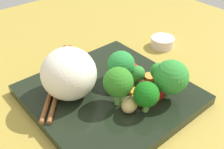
% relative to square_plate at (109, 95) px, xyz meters
% --- Properties ---
extents(ground_plane, '(1.10, 1.10, 0.02)m').
position_rel_square_plate_xyz_m(ground_plane, '(0.00, 0.00, -0.02)').
color(ground_plane, olive).
extents(square_plate, '(0.27, 0.27, 0.02)m').
position_rel_square_plate_xyz_m(square_plate, '(0.00, 0.00, 0.00)').
color(square_plate, black).
rests_on(square_plate, ground_plane).
extents(rice_mound, '(0.12, 0.12, 0.09)m').
position_rel_square_plate_xyz_m(rice_mound, '(0.06, -0.04, 0.05)').
color(rice_mound, white).
rests_on(rice_mound, square_plate).
extents(broccoli_floret_0, '(0.03, 0.03, 0.04)m').
position_rel_square_plate_xyz_m(broccoli_floret_0, '(-0.05, 0.02, 0.03)').
color(broccoli_floret_0, '#5CA048').
rests_on(broccoli_floret_0, square_plate).
extents(broccoli_floret_1, '(0.03, 0.03, 0.05)m').
position_rel_square_plate_xyz_m(broccoli_floret_1, '(-0.07, 0.05, 0.04)').
color(broccoli_floret_1, '#6DAC49').
rests_on(broccoli_floret_1, square_plate).
extents(broccoli_floret_2, '(0.06, 0.06, 0.07)m').
position_rel_square_plate_xyz_m(broccoli_floret_2, '(-0.07, 0.08, 0.05)').
color(broccoli_floret_2, '#5E9046').
rests_on(broccoli_floret_2, square_plate).
extents(broccoli_floret_3, '(0.05, 0.05, 0.07)m').
position_rel_square_plate_xyz_m(broccoli_floret_3, '(0.01, 0.03, 0.05)').
color(broccoli_floret_3, '#75AE55').
rests_on(broccoli_floret_3, square_plate).
extents(broccoli_floret_4, '(0.04, 0.04, 0.06)m').
position_rel_square_plate_xyz_m(broccoli_floret_4, '(-0.01, 0.08, 0.04)').
color(broccoli_floret_4, '#72AF42').
rests_on(broccoli_floret_4, square_plate).
extents(broccoli_floret_5, '(0.05, 0.05, 0.06)m').
position_rel_square_plate_xyz_m(broccoli_floret_5, '(-0.04, -0.01, 0.04)').
color(broccoli_floret_5, '#64933E').
rests_on(broccoli_floret_5, square_plate).
extents(carrot_slice_0, '(0.03, 0.03, 0.01)m').
position_rel_square_plate_xyz_m(carrot_slice_0, '(-0.03, 0.03, 0.01)').
color(carrot_slice_0, orange).
rests_on(carrot_slice_0, square_plate).
extents(carrot_slice_1, '(0.03, 0.03, 0.01)m').
position_rel_square_plate_xyz_m(carrot_slice_1, '(-0.09, 0.02, 0.01)').
color(carrot_slice_1, orange).
rests_on(carrot_slice_1, square_plate).
extents(carrot_slice_2, '(0.04, 0.04, 0.01)m').
position_rel_square_plate_xyz_m(carrot_slice_2, '(-0.03, 0.01, 0.01)').
color(carrot_slice_2, orange).
rests_on(carrot_slice_2, square_plate).
extents(carrot_slice_3, '(0.04, 0.04, 0.01)m').
position_rel_square_plate_xyz_m(carrot_slice_3, '(-0.02, 0.05, 0.01)').
color(carrot_slice_3, orange).
rests_on(carrot_slice_3, square_plate).
extents(pepper_chunk_0, '(0.03, 0.02, 0.02)m').
position_rel_square_plate_xyz_m(pepper_chunk_0, '(-0.05, 0.07, 0.02)').
color(pepper_chunk_0, red).
rests_on(pepper_chunk_0, square_plate).
extents(pepper_chunk_1, '(0.03, 0.02, 0.02)m').
position_rel_square_plate_xyz_m(pepper_chunk_1, '(-0.06, -0.01, 0.02)').
color(pepper_chunk_1, red).
rests_on(pepper_chunk_1, square_plate).
extents(pepper_chunk_2, '(0.02, 0.03, 0.02)m').
position_rel_square_plate_xyz_m(pepper_chunk_2, '(-0.09, 0.04, 0.02)').
color(pepper_chunk_2, red).
rests_on(pepper_chunk_2, square_plate).
extents(pepper_chunk_3, '(0.03, 0.02, 0.01)m').
position_rel_square_plate_xyz_m(pepper_chunk_3, '(-0.05, 0.04, 0.02)').
color(pepper_chunk_3, red).
rests_on(pepper_chunk_3, square_plate).
extents(chicken_piece_1, '(0.04, 0.04, 0.02)m').
position_rel_square_plate_xyz_m(chicken_piece_1, '(0.01, 0.06, 0.02)').
color(chicken_piece_1, tan).
rests_on(chicken_piece_1, square_plate).
extents(chicken_piece_3, '(0.05, 0.05, 0.03)m').
position_rel_square_plate_xyz_m(chicken_piece_3, '(-0.01, -0.00, 0.02)').
color(chicken_piece_3, tan).
rests_on(chicken_piece_3, square_plate).
extents(chopstick_pair, '(0.17, 0.19, 0.01)m').
position_rel_square_plate_xyz_m(chopstick_pair, '(0.05, -0.09, 0.01)').
color(chopstick_pair, brown).
rests_on(chopstick_pair, square_plate).
extents(sauce_cup, '(0.06, 0.06, 0.02)m').
position_rel_square_plate_xyz_m(sauce_cup, '(-0.22, -0.07, 0.00)').
color(sauce_cup, silver).
rests_on(sauce_cup, ground_plane).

